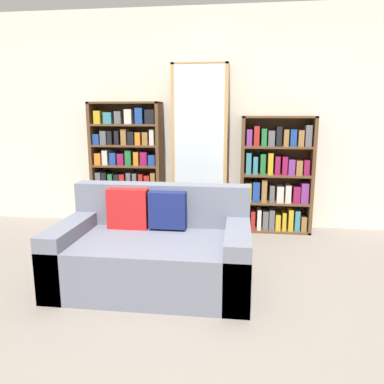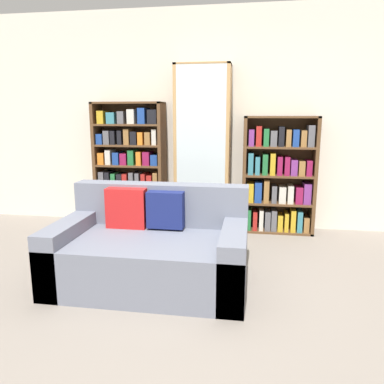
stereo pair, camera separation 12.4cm
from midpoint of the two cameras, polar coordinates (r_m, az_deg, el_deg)
ground_plane at (r=2.90m, az=-0.18°, el=-17.61°), size 16.00×16.00×0.00m
wall_back at (r=4.81m, az=4.32°, el=10.84°), size 6.37×0.06×2.70m
couch at (r=3.26m, az=-5.03°, el=-8.81°), size 1.60×0.97×0.80m
bookshelf_left at (r=4.87m, az=-8.66°, el=3.84°), size 0.89×0.32×1.57m
display_cabinet at (r=4.62m, az=2.43°, el=6.40°), size 0.66×0.36×2.01m
bookshelf_right at (r=4.67m, az=13.77°, el=2.03°), size 0.86×0.32×1.41m
wine_bottle at (r=3.99m, az=8.37°, el=-6.88°), size 0.09×0.09×0.38m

